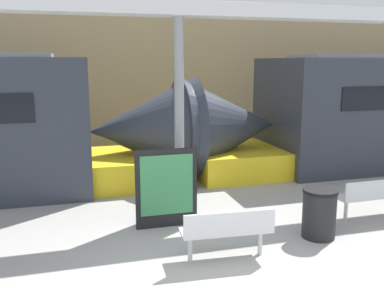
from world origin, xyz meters
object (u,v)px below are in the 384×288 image
Objects in this scene: poster_board at (167,188)px; bench_far at (382,193)px; bench_near at (227,229)px; trash_bin at (319,213)px; support_column_near at (179,117)px.

bench_far is at bearing -9.92° from poster_board.
bench_near is at bearing -167.46° from bench_far.
bench_far is (3.52, 0.87, 0.01)m from bench_near.
poster_board reaches higher than trash_bin.
bench_near is 0.98× the size of poster_board.
bench_near is 0.76× the size of bench_far.
bench_near is 3.63m from bench_far.
trash_bin is at bearing -26.12° from poster_board.
poster_board is (-4.12, 0.72, 0.23)m from bench_far.
support_column_near reaches higher than bench_near.
support_column_near is (0.45, 0.80, 1.19)m from poster_board.
bench_far is 1.75m from trash_bin.
poster_board is at bearing 153.88° from trash_bin.
bench_near is at bearing -69.52° from poster_board.
bench_near is 2.78m from support_column_near.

